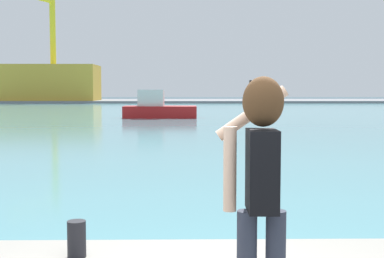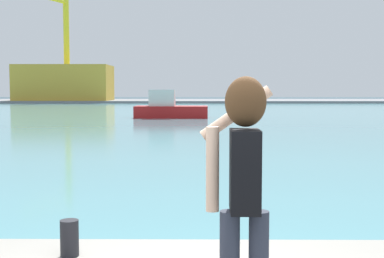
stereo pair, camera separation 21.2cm
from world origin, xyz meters
name	(u,v)px [view 1 (the left image)]	position (x,y,z in m)	size (l,w,h in m)	color
ground_plane	(183,112)	(0.00, 50.00, 0.00)	(220.00, 220.00, 0.00)	#334751
harbor_water	(183,111)	(0.00, 52.00, 0.01)	(140.00, 100.00, 0.02)	#599EA8
far_shore_dock	(183,101)	(0.00, 92.00, 0.20)	(140.00, 20.00, 0.40)	gray
person_photographer	(260,175)	(0.63, -0.14, 1.63)	(0.53, 0.55, 1.74)	#2D3342
harbor_bollard	(77,239)	(-0.96, 1.41, 0.75)	(0.18, 0.18, 0.36)	black
boat_moored	(158,108)	(-1.93, 37.78, 0.78)	(5.73, 2.52, 2.21)	#B21919
warehouse_left	(51,83)	(-22.70, 87.32, 3.43)	(15.92, 8.75, 6.06)	gold
port_crane	(47,36)	(-23.07, 86.99, 11.33)	(5.41, 12.01, 17.77)	yellow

